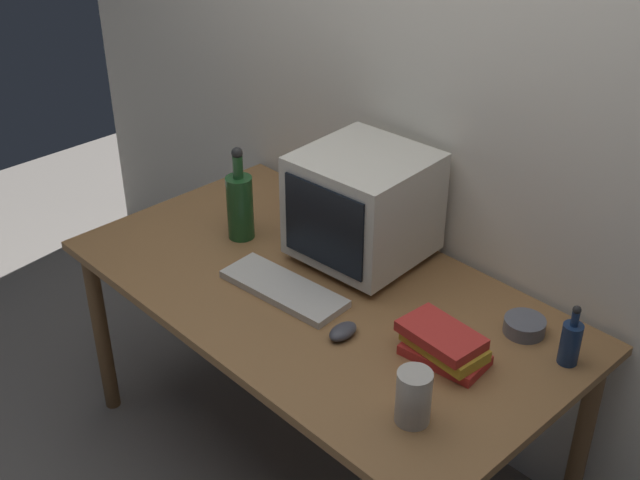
{
  "coord_description": "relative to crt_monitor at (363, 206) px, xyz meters",
  "views": [
    {
      "loc": [
        1.53,
        -1.46,
        2.19
      ],
      "look_at": [
        0.0,
        0.0,
        0.91
      ],
      "focal_mm": 46.29,
      "sensor_mm": 36.0,
      "label": 1
    }
  ],
  "objects": [
    {
      "name": "ground_plane",
      "position": [
        0.04,
        -0.23,
        -0.93
      ],
      "size": [
        6.0,
        6.0,
        0.0
      ],
      "primitive_type": "plane",
      "color": "slate"
    },
    {
      "name": "crt_monitor",
      "position": [
        0.0,
        0.0,
        0.0
      ],
      "size": [
        0.41,
        0.41,
        0.37
      ],
      "color": "beige",
      "rests_on": "desk"
    },
    {
      "name": "book_stack",
      "position": [
        0.52,
        -0.22,
        -0.14
      ],
      "size": [
        0.25,
        0.16,
        0.1
      ],
      "color": "red",
      "rests_on": "desk"
    },
    {
      "name": "bottle_short",
      "position": [
        0.76,
        0.02,
        -0.12
      ],
      "size": [
        0.06,
        0.06,
        0.19
      ],
      "color": "navy",
      "rests_on": "desk"
    },
    {
      "name": "mug",
      "position": [
        -0.38,
        0.1,
        -0.15
      ],
      "size": [
        0.12,
        0.08,
        0.09
      ],
      "color": "#CC383D",
      "rests_on": "desk"
    },
    {
      "name": "metal_canister",
      "position": [
        0.62,
        -0.46,
        -0.12
      ],
      "size": [
        0.09,
        0.09,
        0.15
      ],
      "primitive_type": "cylinder",
      "color": "#B7B2A8",
      "rests_on": "desk"
    },
    {
      "name": "computer_mouse",
      "position": [
        0.26,
        -0.35,
        -0.17
      ],
      "size": [
        0.07,
        0.1,
        0.04
      ],
      "primitive_type": "ellipsoid",
      "rotation": [
        0.0,
        0.0,
        0.08
      ],
      "color": "#3F3F47",
      "rests_on": "desk"
    },
    {
      "name": "cd_spindle",
      "position": [
        0.6,
        0.05,
        -0.17
      ],
      "size": [
        0.12,
        0.12,
        0.04
      ],
      "primitive_type": "cylinder",
      "color": "#595B66",
      "rests_on": "desk"
    },
    {
      "name": "desk",
      "position": [
        0.04,
        -0.23,
        -0.27
      ],
      "size": [
        1.64,
        0.89,
        0.73
      ],
      "color": "olive",
      "rests_on": "ground"
    },
    {
      "name": "keyboard",
      "position": [
        -0.03,
        -0.32,
        -0.18
      ],
      "size": [
        0.43,
        0.19,
        0.02
      ],
      "primitive_type": "cube",
      "rotation": [
        0.0,
        0.0,
        0.09
      ],
      "color": "beige",
      "rests_on": "desk"
    },
    {
      "name": "bottle_tall",
      "position": [
        -0.38,
        -0.2,
        -0.07
      ],
      "size": [
        0.09,
        0.09,
        0.34
      ],
      "color": "#1E4C23",
      "rests_on": "desk"
    },
    {
      "name": "back_wall",
      "position": [
        0.04,
        0.27,
        0.32
      ],
      "size": [
        4.0,
        0.08,
        2.5
      ],
      "primitive_type": "cube",
      "color": "silver",
      "rests_on": "ground"
    }
  ]
}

